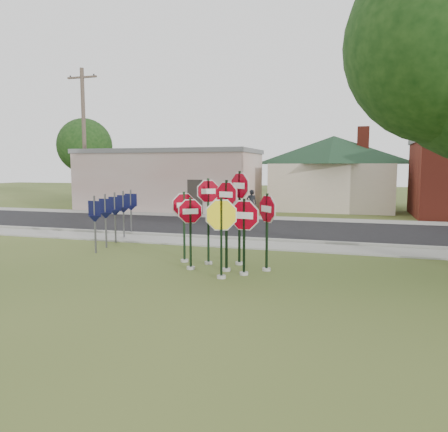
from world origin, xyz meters
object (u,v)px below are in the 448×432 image
(stop_sign_center, at_px, (226,213))
(stop_sign_yellow, at_px, (221,227))
(stop_sign_left, at_px, (190,225))
(pedestrian, at_px, (251,203))
(utility_pole_near, at_px, (84,137))

(stop_sign_center, height_order, stop_sign_yellow, stop_sign_center)
(stop_sign_left, bearing_deg, pedestrian, 95.41)
(stop_sign_yellow, relative_size, utility_pole_near, 0.24)
(utility_pole_near, xyz_separation_m, pedestrian, (11.82, -1.05, -4.10))
(stop_sign_center, height_order, utility_pole_near, utility_pole_near)
(pedestrian, bearing_deg, stop_sign_center, 88.11)
(stop_sign_center, relative_size, stop_sign_yellow, 1.18)
(stop_sign_left, relative_size, pedestrian, 1.36)
(stop_sign_center, height_order, stop_sign_left, stop_sign_center)
(pedestrian, bearing_deg, stop_sign_left, 83.42)
(stop_sign_center, bearing_deg, pedestrian, 100.09)
(stop_sign_yellow, xyz_separation_m, pedestrian, (-2.40, 13.72, -0.52))
(pedestrian, bearing_deg, utility_pole_near, -17.03)
(stop_sign_left, xyz_separation_m, utility_pole_near, (-13.05, 14.02, 3.65))
(stop_sign_center, distance_m, stop_sign_yellow, 0.90)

